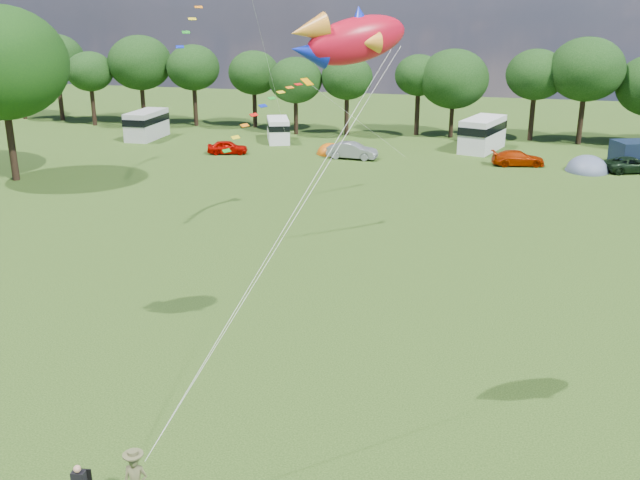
% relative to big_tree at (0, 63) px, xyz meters
% --- Properties ---
extents(ground_plane, '(180.00, 180.00, 0.00)m').
position_rel_big_tree_xyz_m(ground_plane, '(30.00, -28.00, -9.02)').
color(ground_plane, black).
rests_on(ground_plane, ground).
extents(tree_line, '(102.98, 10.98, 10.27)m').
position_rel_big_tree_xyz_m(tree_line, '(35.30, 26.99, -2.67)').
color(tree_line, black).
rests_on(tree_line, ground).
extents(big_tree, '(10.00, 10.00, 13.28)m').
position_rel_big_tree_xyz_m(big_tree, '(0.00, 0.00, 0.00)').
color(big_tree, black).
rests_on(big_tree, ground).
extents(car_a, '(4.02, 2.45, 1.25)m').
position_rel_big_tree_xyz_m(car_a, '(12.44, 13.69, -8.39)').
color(car_a, '#B70700').
rests_on(car_a, ground).
extents(car_b, '(4.24, 1.73, 1.47)m').
position_rel_big_tree_xyz_m(car_b, '(24.05, 14.50, -8.28)').
color(car_b, gray).
rests_on(car_b, ground).
extents(car_c, '(4.58, 2.67, 1.29)m').
position_rel_big_tree_xyz_m(car_c, '(38.41, 15.32, -8.37)').
color(car_c, '#9F2400').
rests_on(car_c, ground).
extents(car_d, '(5.08, 3.62, 1.26)m').
position_rel_big_tree_xyz_m(car_d, '(47.49, 15.07, -8.39)').
color(car_d, black).
rests_on(car_d, ground).
extents(campervan_a, '(2.58, 5.80, 2.82)m').
position_rel_big_tree_xyz_m(campervan_a, '(1.56, 18.98, -7.50)').
color(campervan_a, '#B2B3B4').
rests_on(campervan_a, ground).
extents(campervan_b, '(3.62, 5.19, 2.34)m').
position_rel_big_tree_xyz_m(campervan_b, '(15.11, 20.73, -7.76)').
color(campervan_b, white).
rests_on(campervan_b, ground).
extents(campervan_c, '(4.34, 6.76, 3.07)m').
position_rel_big_tree_xyz_m(campervan_c, '(35.11, 21.33, -7.37)').
color(campervan_c, silver).
rests_on(campervan_c, ground).
extents(tent_orange, '(2.51, 2.75, 1.96)m').
position_rel_big_tree_xyz_m(tent_orange, '(21.61, 16.08, -9.00)').
color(tent_orange, '#C35208').
rests_on(tent_orange, ground).
extents(tent_greyblue, '(3.56, 3.89, 2.65)m').
position_rel_big_tree_xyz_m(tent_greyblue, '(43.99, 14.54, -9.00)').
color(tent_greyblue, '#4F5A72').
rests_on(tent_greyblue, ground).
extents(awning_navy, '(4.09, 3.74, 2.08)m').
position_rel_big_tree_xyz_m(awning_navy, '(48.03, 18.05, -7.98)').
color(awning_navy, black).
rests_on(awning_navy, ground).
extents(camp_chair, '(0.56, 0.56, 1.26)m').
position_rel_big_tree_xyz_m(camp_chair, '(26.36, -32.67, -8.27)').
color(camp_chair, '#99999E').
rests_on(camp_chair, ground).
extents(fish_kite, '(3.76, 2.96, 2.06)m').
position_rel_big_tree_xyz_m(fish_kite, '(32.28, -25.55, 3.28)').
color(fish_kite, red).
rests_on(fish_kite, ground).
extents(streamer_kite_b, '(4.22, 4.76, 3.82)m').
position_rel_big_tree_xyz_m(streamer_kite_b, '(23.99, -7.42, -1.22)').
color(streamer_kite_b, orange).
rests_on(streamer_kite_b, ground).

